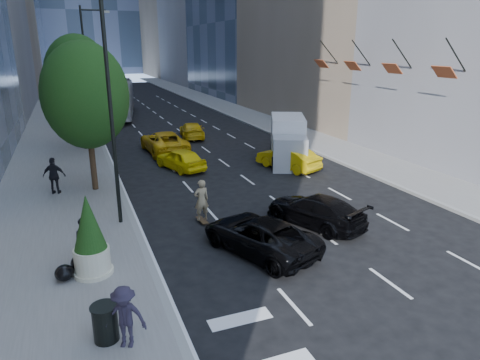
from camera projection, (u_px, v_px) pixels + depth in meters
name	position (u px, v px, depth m)	size (l,w,h in m)	color
ground	(301.00, 238.00, 16.98)	(160.00, 160.00, 0.00)	black
sidewalk_left	(61.00, 126.00, 40.41)	(6.00, 120.00, 0.15)	slate
sidewalk_right	(246.00, 115.00, 47.08)	(4.00, 120.00, 0.15)	slate
lamp_near	(113.00, 86.00, 16.57)	(2.13, 0.22, 10.00)	black
lamp_far	(89.00, 67.00, 32.53)	(2.13, 0.22, 10.00)	black
tree_near	(86.00, 96.00, 20.95)	(4.20, 4.20, 7.46)	black
tree_mid	(78.00, 76.00, 29.71)	(4.50, 4.50, 7.99)	black
tree_far	(75.00, 75.00, 41.45)	(3.90, 3.90, 6.92)	black
traffic_signal	(81.00, 74.00, 48.95)	(2.48, 0.53, 5.20)	black
facade_flags	(373.00, 64.00, 27.74)	(1.85, 13.30, 2.05)	black
skateboarder	(202.00, 203.00, 18.25)	(0.66, 0.43, 1.81)	#887655
black_sedan_lincoln	(260.00, 235.00, 15.72)	(2.20, 4.76, 1.32)	black
black_sedan_mercedes	(315.00, 210.00, 18.09)	(1.84, 4.54, 1.32)	black
taxi_a	(181.00, 159.00, 26.28)	(1.57, 3.91, 1.33)	yellow
taxi_b	(288.00, 158.00, 26.36)	(1.47, 4.22, 1.39)	gold
taxi_c	(164.00, 142.00, 30.53)	(2.53, 5.49, 1.53)	#D29F0B
taxi_d	(192.00, 130.00, 35.40)	(1.79, 4.39, 1.28)	gold
city_bus	(117.00, 99.00, 46.09)	(3.18, 13.59, 3.79)	#B8B9BE
box_truck	(288.00, 139.00, 28.06)	(4.40, 6.27, 2.84)	silver
pedestrian_a	(86.00, 240.00, 14.57)	(0.79, 0.62, 1.63)	black
pedestrian_b	(54.00, 176.00, 21.42)	(1.10, 0.46, 1.87)	black
pedestrian_c	(125.00, 317.00, 10.44)	(1.07, 0.61, 1.65)	#262031
trash_can	(105.00, 324.00, 10.76)	(0.63, 0.63, 0.94)	black
planter_shrub	(90.00, 237.00, 13.68)	(1.14, 1.14, 2.74)	beige
garbage_bags	(75.00, 267.00, 13.94)	(1.17, 1.12, 0.58)	black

